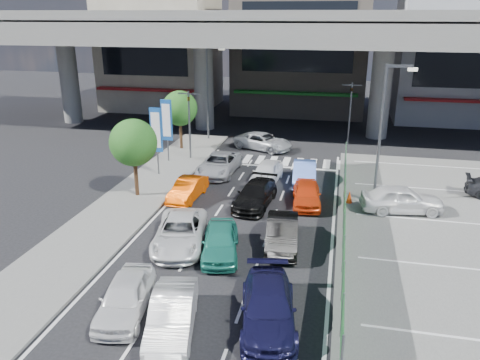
% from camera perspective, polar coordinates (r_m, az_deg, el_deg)
% --- Properties ---
extents(ground, '(120.00, 120.00, 0.00)m').
position_cam_1_polar(ground, '(23.60, -0.65, -6.88)').
color(ground, black).
rests_on(ground, ground).
extents(parking_lot, '(12.00, 28.00, 0.06)m').
position_cam_1_polar(parking_lot, '(25.67, 25.33, -6.56)').
color(parking_lot, '#5A5A58').
rests_on(parking_lot, ground).
extents(sidewalk_left, '(4.00, 30.00, 0.12)m').
position_cam_1_polar(sidewalk_left, '(29.18, -12.38, -1.86)').
color(sidewalk_left, '#5A5A58').
rests_on(sidewalk_left, ground).
extents(fence_run, '(0.16, 22.00, 1.80)m').
position_cam_1_polar(fence_run, '(23.63, 12.58, -4.93)').
color(fence_run, '#1C5126').
rests_on(fence_run, ground).
extents(expressway, '(64.00, 14.00, 10.75)m').
position_cam_1_polar(expressway, '(42.86, 6.20, 17.21)').
color(expressway, slate).
rests_on(expressway, ground).
extents(building_west, '(12.00, 10.90, 13.00)m').
position_cam_1_polar(building_west, '(56.62, -9.58, 15.34)').
color(building_west, gray).
rests_on(building_west, ground).
extents(building_center, '(14.00, 10.90, 15.00)m').
position_cam_1_polar(building_center, '(53.82, 7.52, 16.29)').
color(building_center, gray).
rests_on(building_center, ground).
extents(building_east, '(12.00, 10.90, 12.00)m').
position_cam_1_polar(building_east, '(53.91, 24.99, 13.09)').
color(building_east, gray).
rests_on(building_east, ground).
extents(traffic_light_left, '(1.60, 1.24, 5.20)m').
position_cam_1_polar(traffic_light_left, '(34.98, -6.25, 8.68)').
color(traffic_light_left, '#595B60').
rests_on(traffic_light_left, ground).
extents(traffic_light_right, '(1.60, 1.24, 5.20)m').
position_cam_1_polar(traffic_light_right, '(40.12, 13.39, 9.68)').
color(traffic_light_right, '#595B60').
rests_on(traffic_light_right, ground).
extents(street_lamp_right, '(1.65, 0.22, 8.00)m').
position_cam_1_polar(street_lamp_right, '(27.29, 17.21, 6.57)').
color(street_lamp_right, '#595B60').
rests_on(street_lamp_right, ground).
extents(street_lamp_left, '(1.65, 0.22, 8.00)m').
position_cam_1_polar(street_lamp_left, '(40.53, -3.77, 11.46)').
color(street_lamp_left, '#595B60').
rests_on(street_lamp_left, ground).
extents(signboard_near, '(0.80, 0.14, 4.70)m').
position_cam_1_polar(signboard_near, '(31.85, -10.17, 5.79)').
color(signboard_near, '#595B60').
rests_on(signboard_near, ground).
extents(signboard_far, '(0.80, 0.14, 4.70)m').
position_cam_1_polar(signboard_far, '(34.70, -8.93, 7.00)').
color(signboard_far, '#595B60').
rests_on(signboard_far, ground).
extents(tree_near, '(2.80, 2.80, 4.80)m').
position_cam_1_polar(tree_near, '(28.16, -12.87, 4.44)').
color(tree_near, '#382314').
rests_on(tree_near, ground).
extents(tree_far, '(2.80, 2.80, 4.80)m').
position_cam_1_polar(tree_far, '(37.92, -7.35, 8.65)').
color(tree_far, '#382314').
rests_on(tree_far, ground).
extents(van_white_back_left, '(2.26, 4.26, 1.38)m').
position_cam_1_polar(van_white_back_left, '(18.27, -13.80, -13.66)').
color(van_white_back_left, silver).
rests_on(van_white_back_left, ground).
extents(hatch_white_back_mid, '(2.32, 4.40, 1.38)m').
position_cam_1_polar(hatch_white_back_mid, '(17.02, -8.26, -16.00)').
color(hatch_white_back_mid, silver).
rests_on(hatch_white_back_mid, ground).
extents(minivan_navy_back, '(2.74, 5.02, 1.38)m').
position_cam_1_polar(minivan_navy_back, '(17.27, 3.47, -15.20)').
color(minivan_navy_back, black).
rests_on(minivan_navy_back, ground).
extents(sedan_white_mid_left, '(3.22, 5.32, 1.38)m').
position_cam_1_polar(sedan_white_mid_left, '(22.62, -7.32, -6.35)').
color(sedan_white_mid_left, white).
rests_on(sedan_white_mid_left, ground).
extents(taxi_teal_mid, '(2.43, 4.30, 1.38)m').
position_cam_1_polar(taxi_teal_mid, '(21.63, -2.41, -7.47)').
color(taxi_teal_mid, '#238672').
rests_on(taxi_teal_mid, ground).
extents(hatch_black_mid_right, '(1.87, 4.31, 1.38)m').
position_cam_1_polar(hatch_black_mid_right, '(22.42, 5.15, -6.50)').
color(hatch_black_mid_right, black).
rests_on(hatch_black_mid_right, ground).
extents(taxi_orange_left, '(1.58, 3.88, 1.25)m').
position_cam_1_polar(taxi_orange_left, '(28.13, -6.37, -1.10)').
color(taxi_orange_left, '#F54F01').
rests_on(taxi_orange_left, ground).
extents(sedan_black_mid, '(2.25, 4.70, 1.32)m').
position_cam_1_polar(sedan_black_mid, '(27.01, 1.88, -1.81)').
color(sedan_black_mid, black).
rests_on(sedan_black_mid, ground).
extents(taxi_orange_right, '(1.97, 4.06, 1.33)m').
position_cam_1_polar(taxi_orange_right, '(27.39, 8.12, -1.68)').
color(taxi_orange_right, red).
rests_on(taxi_orange_right, ground).
extents(wagon_silver_front_left, '(2.46, 5.04, 1.38)m').
position_cam_1_polar(wagon_silver_front_left, '(32.39, -2.55, 1.95)').
color(wagon_silver_front_left, '#9D9FA4').
rests_on(wagon_silver_front_left, ground).
extents(sedan_white_front_mid, '(1.95, 4.17, 1.38)m').
position_cam_1_polar(sedan_white_front_mid, '(30.70, 3.26, 0.92)').
color(sedan_white_front_mid, white).
rests_on(sedan_white_front_mid, ground).
extents(kei_truck_front_right, '(1.77, 4.29, 1.38)m').
position_cam_1_polar(kei_truck_front_right, '(30.83, 7.85, 0.85)').
color(kei_truck_front_right, '#5B82E5').
rests_on(kei_truck_front_right, ground).
extents(crossing_wagon_silver, '(5.27, 3.80, 1.33)m').
position_cam_1_polar(crossing_wagon_silver, '(38.30, 2.84, 4.72)').
color(crossing_wagon_silver, '#AEB1B7').
rests_on(crossing_wagon_silver, ground).
extents(parked_sedan_white, '(4.69, 2.46, 1.52)m').
position_cam_1_polar(parked_sedan_white, '(27.47, 19.13, -2.21)').
color(parked_sedan_white, silver).
rests_on(parked_sedan_white, parking_lot).
extents(traffic_cone, '(0.37, 0.37, 0.71)m').
position_cam_1_polar(traffic_cone, '(28.09, 13.19, -2.01)').
color(traffic_cone, '#FC450E').
rests_on(traffic_cone, parking_lot).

